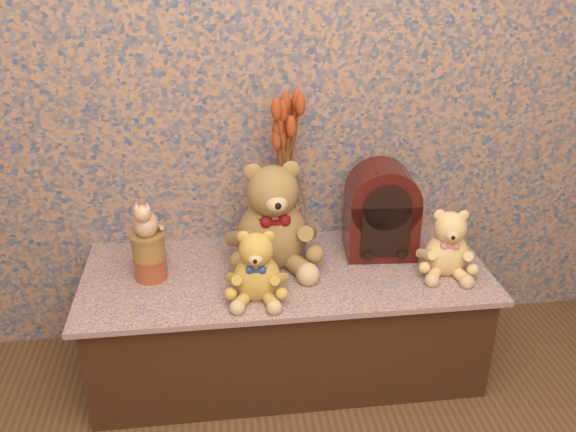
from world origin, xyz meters
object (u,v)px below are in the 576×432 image
object	(u,v)px
cathedral_radio	(382,210)
cat_figurine	(145,216)
biscuit_tin_lower	(151,267)
ceramic_vase	(284,230)
teddy_large	(272,209)
teddy_small	(448,238)
teddy_medium	(257,261)

from	to	relation	value
cathedral_radio	cat_figurine	xyz separation A→B (m)	(-0.84, -0.08, 0.06)
biscuit_tin_lower	ceramic_vase	bearing A→B (deg)	14.76
cathedral_radio	ceramic_vase	size ratio (longest dim) A/B	1.93
teddy_large	biscuit_tin_lower	xyz separation A→B (m)	(-0.43, -0.06, -0.17)
cat_figurine	teddy_large	bearing A→B (deg)	13.11
teddy_large	ceramic_vase	world-z (taller)	teddy_large
teddy_small	ceramic_vase	bearing A→B (deg)	171.19
cathedral_radio	ceramic_vase	world-z (taller)	cathedral_radio
teddy_small	biscuit_tin_lower	bearing A→B (deg)	-172.58
teddy_small	ceramic_vase	distance (m)	0.59
ceramic_vase	teddy_small	bearing A→B (deg)	-20.77
teddy_small	cathedral_radio	bearing A→B (deg)	152.18
cathedral_radio	biscuit_tin_lower	world-z (taller)	cathedral_radio
teddy_medium	ceramic_vase	bearing A→B (deg)	73.59
ceramic_vase	biscuit_tin_lower	bearing A→B (deg)	-165.24
teddy_medium	cathedral_radio	bearing A→B (deg)	33.77
biscuit_tin_lower	cat_figurine	distance (m)	0.20
teddy_small	biscuit_tin_lower	distance (m)	1.05
teddy_large	teddy_small	bearing A→B (deg)	-16.97
cat_figurine	biscuit_tin_lower	bearing A→B (deg)	0.00
teddy_large	cathedral_radio	xyz separation A→B (m)	(0.41, 0.02, -0.03)
teddy_medium	teddy_small	xyz separation A→B (m)	(0.68, 0.08, -0.00)
cathedral_radio	teddy_medium	bearing A→B (deg)	-149.00
teddy_medium	biscuit_tin_lower	xyz separation A→B (m)	(-0.36, 0.16, -0.09)
teddy_medium	cat_figurine	distance (m)	0.41
teddy_large	cat_figurine	bearing A→B (deg)	-175.33
teddy_medium	biscuit_tin_lower	distance (m)	0.40
teddy_medium	teddy_small	world-z (taller)	same
biscuit_tin_lower	teddy_small	bearing A→B (deg)	-4.54
cat_figurine	cathedral_radio	bearing A→B (deg)	10.55
teddy_medium	biscuit_tin_lower	size ratio (longest dim) A/B	2.34
teddy_large	teddy_medium	distance (m)	0.25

